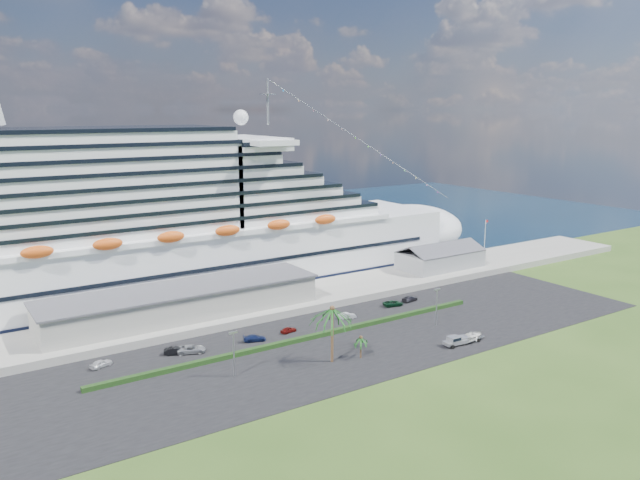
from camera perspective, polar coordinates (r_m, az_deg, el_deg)
ground at (r=120.51m, az=6.20°, el=-10.65°), size 420.00×420.00×0.00m
asphalt_lot at (r=128.53m, az=3.05°, el=-9.10°), size 140.00×38.00×0.12m
wharf at (r=151.27m, az=-3.48°, el=-5.52°), size 240.00×20.00×1.80m
water at (r=231.64m, az=-14.64°, el=-0.00°), size 420.00×160.00×0.02m
cruise_ship at (r=160.31m, az=-14.57°, el=0.93°), size 191.00×38.00×54.00m
terminal_building at (r=139.94m, az=-12.46°, el=-5.46°), size 61.00×15.00×6.30m
port_shed at (r=180.87m, az=10.94°, el=-1.67°), size 24.00×12.31×7.37m
flagpole at (r=192.84m, az=14.85°, el=0.16°), size 1.08×0.16×12.00m
hedge at (r=128.00m, az=-1.21°, el=-8.93°), size 88.00×1.10×0.90m
lamp_post_left at (r=110.80m, az=-7.90°, el=-9.77°), size 1.60×0.35×8.27m
lamp_post_right at (r=136.93m, az=10.63°, el=-5.62°), size 1.60×0.35×8.27m
palm_tall at (r=114.61m, az=1.13°, el=-6.86°), size 8.82×8.82×11.13m
palm_short at (r=118.37m, az=3.76°, el=-9.12°), size 3.53×3.53×4.56m
parked_car_0 at (r=121.88m, az=-19.39°, el=-10.60°), size 4.46×3.06×1.41m
parked_car_1 at (r=123.89m, az=-13.07°, el=-9.83°), size 4.66×3.18×1.45m
parked_car_2 at (r=123.91m, az=-11.68°, el=-9.75°), size 6.01×4.26×1.52m
parked_car_3 at (r=127.91m, az=-6.00°, el=-8.91°), size 4.91×3.08×1.33m
parked_car_4 at (r=132.07m, az=-2.90°, el=-8.20°), size 3.79×2.05×1.22m
parked_car_5 at (r=140.49m, az=2.49°, el=-6.93°), size 4.27×2.60×1.33m
parked_car_6 at (r=150.00m, az=6.70°, el=-5.77°), size 5.25×3.30×1.35m
parked_car_7 at (r=154.14m, az=8.20°, el=-5.33°), size 4.86×2.59×1.34m
pickup_truck at (r=127.80m, az=12.33°, el=-8.94°), size 5.78×2.50×1.99m
boat_trailer at (r=130.96m, az=13.89°, el=-8.46°), size 6.39×4.55×1.79m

